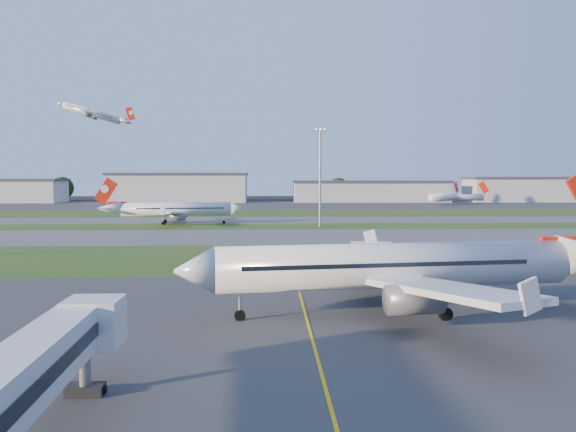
{
  "coord_description": "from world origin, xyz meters",
  "views": [
    {
      "loc": [
        1.49,
        -37.7,
        13.13
      ],
      "look_at": [
        4.58,
        49.85,
        7.0
      ],
      "focal_mm": 35.0,
      "sensor_mm": 36.0,
      "label": 1
    }
  ],
  "objects_px": {
    "airliner_parked": "(398,267)",
    "mini_jet_near": "(444,198)",
    "airliner_taxiing": "(176,210)",
    "mini_jet_far": "(456,197)",
    "light_mast_centre": "(320,170)"
  },
  "relations": [
    {
      "from": "airliner_parked",
      "to": "airliner_taxiing",
      "type": "distance_m",
      "value": 110.22
    },
    {
      "from": "airliner_taxiing",
      "to": "mini_jet_far",
      "type": "height_order",
      "value": "airliner_taxiing"
    },
    {
      "from": "mini_jet_far",
      "to": "light_mast_centre",
      "type": "distance_m",
      "value": 146.73
    },
    {
      "from": "mini_jet_near",
      "to": "light_mast_centre",
      "type": "xyz_separation_m",
      "value": [
        -69.1,
        -114.51,
        11.53
      ]
    },
    {
      "from": "airliner_parked",
      "to": "airliner_taxiing",
      "type": "relative_size",
      "value": 1.13
    },
    {
      "from": "mini_jet_near",
      "to": "light_mast_centre",
      "type": "bearing_deg",
      "value": -168.02
    },
    {
      "from": "mini_jet_near",
      "to": "mini_jet_far",
      "type": "xyz_separation_m",
      "value": [
        8.79,
        9.31,
        0.0
      ]
    },
    {
      "from": "airliner_parked",
      "to": "light_mast_centre",
      "type": "height_order",
      "value": "light_mast_centre"
    },
    {
      "from": "airliner_parked",
      "to": "mini_jet_near",
      "type": "relative_size",
      "value": 1.9
    },
    {
      "from": "mini_jet_near",
      "to": "light_mast_centre",
      "type": "relative_size",
      "value": 0.86
    },
    {
      "from": "airliner_parked",
      "to": "mini_jet_far",
      "type": "height_order",
      "value": "airliner_parked"
    },
    {
      "from": "airliner_parked",
      "to": "mini_jet_near",
      "type": "distance_m",
      "value": 219.39
    },
    {
      "from": "light_mast_centre",
      "to": "airliner_taxiing",
      "type": "bearing_deg",
      "value": 165.46
    },
    {
      "from": "airliner_parked",
      "to": "mini_jet_far",
      "type": "relative_size",
      "value": 1.48
    },
    {
      "from": "airliner_parked",
      "to": "light_mast_centre",
      "type": "distance_m",
      "value": 93.88
    }
  ]
}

